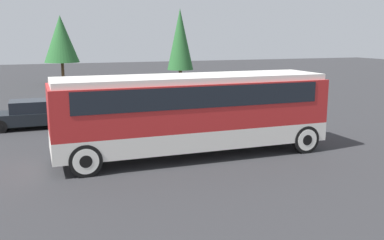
# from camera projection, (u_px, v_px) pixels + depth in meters

# --- Properties ---
(ground_plane) EXTENTS (120.00, 120.00, 0.00)m
(ground_plane) POSITION_uv_depth(u_px,v_px,m) (192.00, 155.00, 16.40)
(ground_plane) COLOR #2D2D30
(tour_bus) EXTENTS (10.31, 2.69, 3.06)m
(tour_bus) POSITION_uv_depth(u_px,v_px,m) (194.00, 108.00, 16.07)
(tour_bus) COLOR silver
(tour_bus) RESTS_ON ground_plane
(parked_car_near) EXTENTS (4.55, 1.97, 1.32)m
(parked_car_near) POSITION_uv_depth(u_px,v_px,m) (179.00, 115.00, 21.20)
(parked_car_near) COLOR maroon
(parked_car_near) RESTS_ON ground_plane
(parked_car_mid) EXTENTS (4.23, 1.82, 1.38)m
(parked_car_mid) POSITION_uv_depth(u_px,v_px,m) (37.00, 114.00, 21.27)
(parked_car_mid) COLOR black
(parked_car_mid) RESTS_ON ground_plane
(tree_left) EXTENTS (3.26, 3.26, 6.44)m
(tree_left) POSITION_uv_depth(u_px,v_px,m) (61.00, 39.00, 40.34)
(tree_left) COLOR brown
(tree_left) RESTS_ON ground_plane
(tree_center) EXTENTS (2.14, 2.14, 6.71)m
(tree_center) POSITION_uv_depth(u_px,v_px,m) (180.00, 40.00, 34.98)
(tree_center) COLOR brown
(tree_center) RESTS_ON ground_plane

